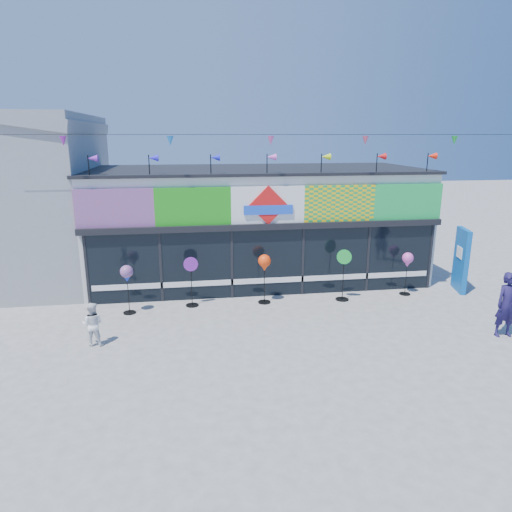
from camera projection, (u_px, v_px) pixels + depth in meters
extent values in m
plane|color=slate|center=(289.00, 338.00, 12.24)|extent=(80.00, 80.00, 0.00)
cube|color=silver|center=(256.00, 224.00, 17.47)|extent=(12.00, 5.00, 4.00)
cube|color=black|center=(267.00, 263.00, 15.24)|extent=(11.60, 0.12, 2.30)
cube|color=black|center=(268.00, 226.00, 14.88)|extent=(12.00, 0.30, 0.20)
cube|color=white|center=(268.00, 280.00, 15.36)|extent=(11.40, 0.10, 0.18)
cube|color=black|center=(256.00, 169.00, 16.94)|extent=(12.20, 5.20, 0.10)
cube|color=black|center=(87.00, 270.00, 14.40)|extent=(0.08, 0.14, 2.30)
cube|color=black|center=(161.00, 267.00, 14.73)|extent=(0.08, 0.14, 2.30)
cube|color=black|center=(232.00, 264.00, 15.06)|extent=(0.08, 0.14, 2.30)
cube|color=black|center=(302.00, 261.00, 15.40)|extent=(0.08, 0.14, 2.30)
cube|color=black|center=(367.00, 259.00, 15.72)|extent=(0.08, 0.14, 2.30)
cube|color=black|center=(430.00, 256.00, 16.05)|extent=(0.08, 0.14, 2.30)
cube|color=red|center=(115.00, 208.00, 14.04)|extent=(2.40, 0.08, 1.20)
cube|color=#1C9C18|center=(193.00, 207.00, 14.38)|extent=(2.40, 0.08, 1.20)
cube|color=white|center=(268.00, 205.00, 14.72)|extent=(2.40, 0.08, 1.20)
cube|color=yellow|center=(339.00, 203.00, 15.06)|extent=(2.40, 0.08, 1.20)
cube|color=green|center=(408.00, 202.00, 15.40)|extent=(2.40, 0.08, 1.20)
cube|color=red|center=(268.00, 205.00, 14.66)|extent=(1.27, 0.06, 1.27)
cube|color=blue|center=(268.00, 210.00, 14.68)|extent=(1.60, 0.05, 0.30)
cube|color=#EF3F0C|center=(142.00, 272.00, 14.73)|extent=(0.78, 0.03, 0.78)
cube|color=purple|center=(178.00, 261.00, 14.81)|extent=(0.92, 0.03, 0.92)
cube|color=#E21557|center=(214.00, 257.00, 14.96)|extent=(0.78, 0.03, 0.78)
cube|color=#AA24A2|center=(250.00, 266.00, 15.22)|extent=(0.92, 0.03, 0.92)
cube|color=green|center=(285.00, 257.00, 15.32)|extent=(0.78, 0.03, 0.78)
cube|color=#1924D6|center=(319.00, 250.00, 15.43)|extent=(0.92, 0.03, 0.92)
cube|color=#F44E0C|center=(351.00, 264.00, 15.74)|extent=(0.78, 0.03, 0.78)
cube|color=#D7FF15|center=(384.00, 255.00, 15.83)|extent=(0.92, 0.03, 0.92)
cylinder|color=black|center=(89.00, 167.00, 13.84)|extent=(0.03, 0.03, 0.70)
cone|color=purple|center=(93.00, 158.00, 13.79)|extent=(0.30, 0.22, 0.22)
cylinder|color=black|center=(149.00, 166.00, 14.09)|extent=(0.03, 0.03, 0.70)
cone|color=#251BEA|center=(153.00, 158.00, 14.05)|extent=(0.30, 0.22, 0.22)
cylinder|color=black|center=(211.00, 166.00, 14.36)|extent=(0.03, 0.03, 0.70)
cone|color=#191FD5|center=(215.00, 158.00, 14.32)|extent=(0.30, 0.22, 0.22)
cylinder|color=black|center=(267.00, 165.00, 14.62)|extent=(0.03, 0.03, 0.70)
cone|color=#E84DCB|center=(271.00, 157.00, 14.57)|extent=(0.30, 0.22, 0.22)
cylinder|color=black|center=(321.00, 165.00, 14.87)|extent=(0.03, 0.03, 0.70)
cone|color=#C5EC13|center=(326.00, 157.00, 14.83)|extent=(0.30, 0.22, 0.22)
cylinder|color=black|center=(377.00, 164.00, 15.14)|extent=(0.03, 0.03, 0.70)
cone|color=red|center=(381.00, 156.00, 15.10)|extent=(0.30, 0.22, 0.22)
cylinder|color=black|center=(427.00, 164.00, 15.40)|extent=(0.03, 0.03, 0.70)
cone|color=#FF240D|center=(432.00, 156.00, 15.35)|extent=(0.30, 0.22, 0.22)
cylinder|color=black|center=(271.00, 134.00, 13.75)|extent=(16.00, 0.01, 0.01)
cone|color=#AD25A9|center=(63.00, 141.00, 12.95)|extent=(0.20, 0.20, 0.28)
cone|color=#197DD7|center=(170.00, 141.00, 13.37)|extent=(0.20, 0.20, 0.28)
cone|color=#E04A99|center=(271.00, 141.00, 13.80)|extent=(0.20, 0.20, 0.28)
cone|color=#D14561|center=(365.00, 140.00, 14.22)|extent=(0.20, 0.20, 0.28)
cone|color=green|center=(454.00, 140.00, 14.65)|extent=(0.20, 0.20, 0.28)
cube|color=#0A54A4|center=(461.00, 260.00, 15.77)|extent=(0.42, 1.11, 2.20)
cube|color=white|center=(460.00, 252.00, 15.69)|extent=(0.16, 0.49, 0.38)
cylinder|color=black|center=(130.00, 313.00, 13.98)|extent=(0.39, 0.39, 0.03)
cylinder|color=black|center=(128.00, 293.00, 13.81)|extent=(0.02, 0.02, 1.25)
sphere|color=#1935DB|center=(127.00, 272.00, 13.64)|extent=(0.39, 0.39, 0.39)
cone|color=#1935DB|center=(127.00, 279.00, 13.70)|extent=(0.19, 0.19, 0.17)
cylinder|color=black|center=(192.00, 305.00, 14.58)|extent=(0.41, 0.41, 0.03)
cylinder|color=black|center=(192.00, 285.00, 14.41)|extent=(0.02, 0.02, 1.33)
cylinder|color=purple|center=(191.00, 264.00, 14.23)|extent=(0.45, 0.08, 0.45)
cylinder|color=black|center=(264.00, 302.00, 14.85)|extent=(0.41, 0.41, 0.03)
cylinder|color=black|center=(264.00, 282.00, 14.68)|extent=(0.02, 0.02, 1.33)
sphere|color=#FF3E0D|center=(264.00, 261.00, 14.50)|extent=(0.41, 0.41, 0.41)
cone|color=#FF3E0D|center=(264.00, 269.00, 14.56)|extent=(0.20, 0.20, 0.18)
cylinder|color=black|center=(342.00, 299.00, 15.11)|extent=(0.44, 0.44, 0.03)
cylinder|color=black|center=(343.00, 278.00, 14.92)|extent=(0.03, 0.03, 1.42)
cylinder|color=green|center=(344.00, 257.00, 14.73)|extent=(0.46, 0.23, 0.48)
cylinder|color=black|center=(405.00, 294.00, 15.63)|extent=(0.37, 0.37, 0.03)
cylinder|color=black|center=(406.00, 277.00, 15.47)|extent=(0.02, 0.02, 1.22)
sphere|color=#D948B0|center=(408.00, 258.00, 15.30)|extent=(0.37, 0.37, 0.37)
cone|color=#D948B0|center=(407.00, 265.00, 15.36)|extent=(0.19, 0.19, 0.17)
imported|color=#1B1441|center=(507.00, 305.00, 12.18)|extent=(0.66, 0.45, 1.78)
imported|color=white|center=(93.00, 324.00, 11.73)|extent=(0.60, 0.40, 1.15)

